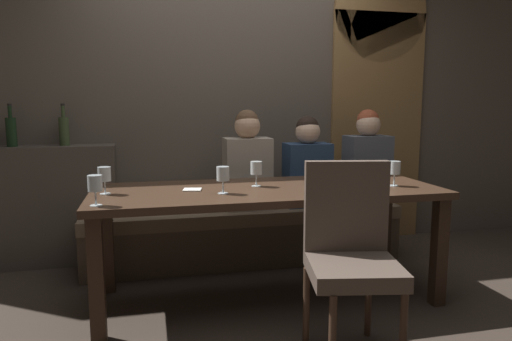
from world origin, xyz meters
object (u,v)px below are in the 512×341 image
(diner_far_end, at_px, (367,159))
(banquette_bench, at_px, (245,235))
(wine_glass_near_left, at_px, (256,169))
(wine_glass_far_left, at_px, (95,184))
(wine_glass_center_front, at_px, (223,174))
(wine_bottle_dark_red, at_px, (11,131))
(chair_near_side, at_px, (350,245))
(wine_bottle_pale_label, at_px, (64,130))
(wine_glass_end_right, at_px, (394,169))
(diner_bearded, at_px, (307,164))
(wine_glass_near_right, at_px, (104,175))
(diner_redhead, at_px, (247,163))
(dining_table, at_px, (268,201))

(diner_far_end, bearing_deg, banquette_bench, -179.12)
(wine_glass_near_left, height_order, wine_glass_far_left, same)
(banquette_bench, bearing_deg, wine_glass_center_front, -110.49)
(wine_bottle_dark_red, distance_m, wine_glass_far_left, 1.54)
(chair_near_side, distance_m, wine_glass_far_left, 1.36)
(wine_bottle_pale_label, xyz_separation_m, wine_glass_end_right, (2.20, -1.17, -0.22))
(banquette_bench, height_order, chair_near_side, chair_near_side)
(diner_bearded, distance_m, wine_glass_near_right, 1.66)
(banquette_bench, xyz_separation_m, diner_redhead, (0.01, -0.01, 0.59))
(dining_table, relative_size, wine_glass_center_front, 13.41)
(dining_table, bearing_deg, wine_bottle_dark_red, 149.62)
(wine_glass_near_right, bearing_deg, dining_table, -0.91)
(dining_table, bearing_deg, banquette_bench, 90.00)
(dining_table, height_order, wine_glass_center_front, wine_glass_center_front)
(banquette_bench, distance_m, wine_glass_center_front, 1.09)
(diner_bearded, height_order, wine_glass_far_left, diner_bearded)
(chair_near_side, bearing_deg, wine_glass_near_left, 111.26)
(dining_table, xyz_separation_m, wine_glass_center_front, (-0.31, -0.13, 0.20))
(diner_redhead, relative_size, wine_glass_far_left, 4.76)
(dining_table, height_order, diner_far_end, diner_far_end)
(wine_glass_near_right, bearing_deg, diner_far_end, 18.89)
(diner_redhead, height_order, wine_bottle_dark_red, wine_bottle_dark_red)
(wine_glass_far_left, distance_m, wine_glass_near_right, 0.33)
(diner_redhead, distance_m, wine_glass_near_right, 1.21)
(diner_redhead, relative_size, wine_glass_near_left, 4.76)
(wine_bottle_pale_label, distance_m, wine_glass_near_left, 1.65)
(diner_redhead, height_order, diner_far_end, same)
(wine_glass_far_left, bearing_deg, banquette_bench, 44.78)
(wine_glass_near_right, bearing_deg, wine_glass_end_right, -4.36)
(chair_near_side, bearing_deg, banquette_bench, 99.94)
(diner_redhead, bearing_deg, wine_glass_center_front, -111.69)
(diner_far_end, bearing_deg, wine_glass_end_right, -104.98)
(banquette_bench, relative_size, chair_near_side, 2.55)
(diner_redhead, height_order, wine_glass_near_left, diner_redhead)
(banquette_bench, distance_m, wine_glass_near_right, 1.36)
(wine_glass_near_left, bearing_deg, banquette_bench, 84.72)
(wine_bottle_dark_red, distance_m, wine_glass_end_right, 2.83)
(wine_bottle_dark_red, xyz_separation_m, wine_glass_far_left, (0.73, -1.34, -0.21))
(wine_glass_near_left, bearing_deg, diner_bearded, 47.73)
(dining_table, xyz_separation_m, wine_glass_far_left, (-1.02, -0.31, 0.20))
(wine_bottle_dark_red, relative_size, wine_glass_near_right, 1.99)
(diner_far_end, bearing_deg, diner_bearded, -177.83)
(diner_bearded, xyz_separation_m, wine_glass_near_right, (-1.51, -0.68, 0.06))
(wine_glass_near_left, bearing_deg, wine_glass_center_front, -141.90)
(wine_glass_center_front, bearing_deg, wine_glass_near_left, 38.10)
(wine_bottle_dark_red, relative_size, wine_glass_far_left, 1.99)
(wine_glass_end_right, bearing_deg, banquette_bench, 135.05)
(diner_far_end, relative_size, wine_glass_far_left, 4.76)
(diner_redhead, distance_m, wine_bottle_dark_red, 1.81)
(wine_bottle_pale_label, bearing_deg, wine_glass_center_front, -47.72)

